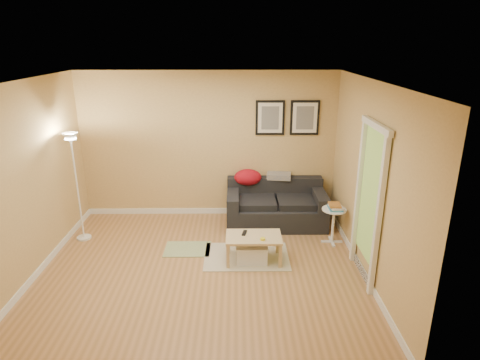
% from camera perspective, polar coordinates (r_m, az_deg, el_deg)
% --- Properties ---
extents(floor, '(4.50, 4.50, 0.00)m').
position_cam_1_polar(floor, '(5.94, -5.37, -12.36)').
color(floor, '#AD7A4A').
rests_on(floor, ground).
extents(ceiling, '(4.50, 4.50, 0.00)m').
position_cam_1_polar(ceiling, '(5.10, -6.28, 13.48)').
color(ceiling, white).
rests_on(ceiling, wall_back).
extents(wall_back, '(4.50, 0.00, 4.50)m').
position_cam_1_polar(wall_back, '(7.29, -4.42, 4.79)').
color(wall_back, tan).
rests_on(wall_back, ground).
extents(wall_front, '(4.50, 0.00, 4.50)m').
position_cam_1_polar(wall_front, '(3.57, -8.62, -11.17)').
color(wall_front, tan).
rests_on(wall_front, ground).
extents(wall_left, '(0.00, 4.00, 4.00)m').
position_cam_1_polar(wall_left, '(6.02, -27.64, -0.46)').
color(wall_left, tan).
rests_on(wall_left, ground).
extents(wall_right, '(0.00, 4.00, 4.00)m').
position_cam_1_polar(wall_right, '(5.64, 17.64, -0.35)').
color(wall_right, tan).
rests_on(wall_right, ground).
extents(baseboard_back, '(4.50, 0.02, 0.10)m').
position_cam_1_polar(baseboard_back, '(7.68, -4.19, -4.31)').
color(baseboard_back, white).
rests_on(baseboard_back, ground).
extents(baseboard_left, '(0.02, 4.00, 0.10)m').
position_cam_1_polar(baseboard_left, '(6.49, -25.87, -10.92)').
color(baseboard_left, white).
rests_on(baseboard_left, ground).
extents(baseboard_right, '(0.02, 4.00, 0.10)m').
position_cam_1_polar(baseboard_right, '(6.14, 16.38, -11.43)').
color(baseboard_right, white).
rests_on(baseboard_right, ground).
extents(sofa, '(1.70, 0.90, 0.75)m').
position_cam_1_polar(sofa, '(7.15, 5.05, -3.33)').
color(sofa, black).
rests_on(sofa, ground).
extents(red_throw, '(0.48, 0.36, 0.28)m').
position_cam_1_polar(red_throw, '(7.24, 1.10, 0.38)').
color(red_throw, '#AA0F26').
rests_on(red_throw, sofa).
extents(plaid_throw, '(0.45, 0.32, 0.10)m').
position_cam_1_polar(plaid_throw, '(7.32, 5.43, 0.59)').
color(plaid_throw, tan).
rests_on(plaid_throw, sofa).
extents(framed_print_left, '(0.50, 0.04, 0.60)m').
position_cam_1_polar(framed_print_left, '(7.17, 4.21, 8.64)').
color(framed_print_left, black).
rests_on(framed_print_left, wall_back).
extents(framed_print_right, '(0.50, 0.04, 0.60)m').
position_cam_1_polar(framed_print_right, '(7.24, 9.00, 8.56)').
color(framed_print_right, black).
rests_on(framed_print_right, wall_back).
extents(area_rug, '(1.25, 0.85, 0.01)m').
position_cam_1_polar(area_rug, '(6.23, 0.91, -10.58)').
color(area_rug, beige).
rests_on(area_rug, ground).
extents(green_runner, '(0.70, 0.50, 0.01)m').
position_cam_1_polar(green_runner, '(6.48, -7.31, -9.51)').
color(green_runner, '#668C4C').
rests_on(green_runner, ground).
extents(coffee_table, '(0.89, 0.66, 0.40)m').
position_cam_1_polar(coffee_table, '(6.04, 1.89, -9.49)').
color(coffee_table, tan).
rests_on(coffee_table, ground).
extents(remote_control, '(0.08, 0.17, 0.02)m').
position_cam_1_polar(remote_control, '(6.02, 0.61, -7.36)').
color(remote_control, black).
rests_on(remote_control, coffee_table).
extents(tape_roll, '(0.07, 0.07, 0.03)m').
position_cam_1_polar(tape_roll, '(5.84, 3.18, -8.21)').
color(tape_roll, yellow).
rests_on(tape_roll, coffee_table).
extents(storage_bin, '(0.46, 0.33, 0.28)m').
position_cam_1_polar(storage_bin, '(6.05, 1.63, -10.11)').
color(storage_bin, white).
rests_on(storage_bin, ground).
extents(side_table, '(0.38, 0.38, 0.58)m').
position_cam_1_polar(side_table, '(6.67, 12.81, -6.25)').
color(side_table, white).
rests_on(side_table, ground).
extents(book_stack, '(0.25, 0.30, 0.08)m').
position_cam_1_polar(book_stack, '(6.54, 13.12, -3.61)').
color(book_stack, teal).
rests_on(book_stack, side_table).
extents(floor_lamp, '(0.23, 0.23, 1.76)m').
position_cam_1_polar(floor_lamp, '(6.91, -21.66, -1.38)').
color(floor_lamp, white).
rests_on(floor_lamp, ground).
extents(doorway, '(0.12, 1.01, 2.13)m').
position_cam_1_polar(doorway, '(5.58, 17.33, -3.53)').
color(doorway, white).
rests_on(doorway, ground).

